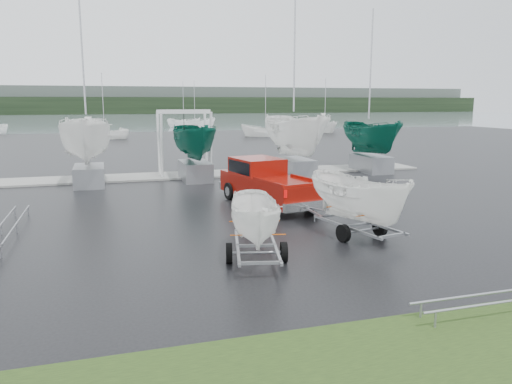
# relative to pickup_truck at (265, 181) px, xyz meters

# --- Properties ---
(ground_plane) EXTENTS (120.00, 120.00, 0.00)m
(ground_plane) POSITION_rel_pickup_truck_xyz_m (-1.32, -3.40, -1.06)
(ground_plane) COLOR black
(ground_plane) RESTS_ON ground
(lake) EXTENTS (300.00, 300.00, 0.00)m
(lake) POSITION_rel_pickup_truck_xyz_m (-1.32, 96.60, -1.07)
(lake) COLOR gray
(lake) RESTS_ON ground
(grass_verge) EXTENTS (40.00, 40.00, 0.00)m
(grass_verge) POSITION_rel_pickup_truck_xyz_m (-1.32, -14.40, -1.06)
(grass_verge) COLOR #1F3213
(grass_verge) RESTS_ON ground
(dock) EXTENTS (30.00, 3.00, 0.12)m
(dock) POSITION_rel_pickup_truck_xyz_m (-1.32, 9.60, -1.01)
(dock) COLOR #989892
(dock) RESTS_ON ground
(treeline) EXTENTS (300.00, 8.00, 6.00)m
(treeline) POSITION_rel_pickup_truck_xyz_m (-1.32, 166.60, 1.94)
(treeline) COLOR black
(treeline) RESTS_ON ground
(far_hill) EXTENTS (300.00, 6.00, 10.00)m
(far_hill) POSITION_rel_pickup_truck_xyz_m (-1.32, 174.60, 3.94)
(far_hill) COLOR #4C5651
(far_hill) RESTS_ON ground
(pickup_truck) EXTENTS (3.24, 6.41, 2.03)m
(pickup_truck) POSITION_rel_pickup_truck_xyz_m (0.00, 0.00, 0.00)
(pickup_truck) COLOR maroon
(pickup_truck) RESTS_ON ground
(trailer_hitched) EXTENTS (2.10, 3.76, 5.20)m
(trailer_hitched) POSITION_rel_pickup_truck_xyz_m (1.30, -6.44, 1.75)
(trailer_hitched) COLOR #919499
(trailer_hitched) RESTS_ON ground
(trailer_parked) EXTENTS (1.97, 3.77, 4.34)m
(trailer_parked) POSITION_rel_pickup_truck_xyz_m (-2.80, -7.81, 1.31)
(trailer_parked) COLOR #919499
(trailer_parked) RESTS_ON ground
(boat_hoist) EXTENTS (3.30, 2.18, 4.12)m
(boat_hoist) POSITION_rel_pickup_truck_xyz_m (-2.15, 9.60, 1.61)
(boat_hoist) COLOR silver
(boat_hoist) RESTS_ON ground
(keelboat_0) EXTENTS (2.73, 3.20, 10.91)m
(keelboat_0) POSITION_rel_pickup_truck_xyz_m (-7.82, 7.60, 3.29)
(keelboat_0) COLOR #919499
(keelboat_0) RESTS_ON ground
(keelboat_1) EXTENTS (2.23, 3.20, 7.02)m
(keelboat_1) POSITION_rel_pickup_truck_xyz_m (-1.83, 7.80, 2.45)
(keelboat_1) COLOR #919499
(keelboat_1) RESTS_ON ground
(keelboat_2) EXTENTS (2.81, 3.20, 10.99)m
(keelboat_2) POSITION_rel_pickup_truck_xyz_m (4.50, 7.60, 3.41)
(keelboat_2) COLOR #919499
(keelboat_2) RESTS_ON ground
(keelboat_3) EXTENTS (2.30, 3.20, 10.47)m
(keelboat_3) POSITION_rel_pickup_truck_xyz_m (9.95, 7.90, 2.58)
(keelboat_3) COLOR #919499
(keelboat_3) RESTS_ON ground
(mast_rack_0) EXTENTS (0.56, 6.50, 0.06)m
(mast_rack_0) POSITION_rel_pickup_truck_xyz_m (-10.32, -2.40, -0.71)
(mast_rack_0) COLOR #919499
(mast_rack_0) RESTS_ON ground
(moored_boat_1) EXTENTS (2.94, 2.90, 11.03)m
(moored_boat_1) POSITION_rel_pickup_truck_xyz_m (-6.83, 43.21, -1.05)
(moored_boat_1) COLOR white
(moored_boat_1) RESTS_ON ground
(moored_boat_2) EXTENTS (3.17, 3.13, 11.25)m
(moored_boat_2) POSITION_rel_pickup_truck_xyz_m (13.56, 41.70, -1.06)
(moored_boat_2) COLOR white
(moored_boat_2) RESTS_ON ground
(moored_boat_3) EXTENTS (2.98, 3.05, 11.61)m
(moored_boat_3) POSITION_rel_pickup_truck_xyz_m (25.11, 48.24, -1.06)
(moored_boat_3) COLOR white
(moored_boat_3) RESTS_ON ground
(moored_boat_5) EXTENTS (3.90, 3.90, 11.62)m
(moored_boat_5) POSITION_rel_pickup_truck_xyz_m (6.65, 66.96, -1.06)
(moored_boat_5) COLOR white
(moored_boat_5) RESTS_ON ground
(moored_boat_6) EXTENTS (3.12, 3.06, 11.66)m
(moored_boat_6) POSITION_rel_pickup_truck_xyz_m (7.99, 63.37, -1.06)
(moored_boat_6) COLOR white
(moored_boat_6) RESTS_ON ground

